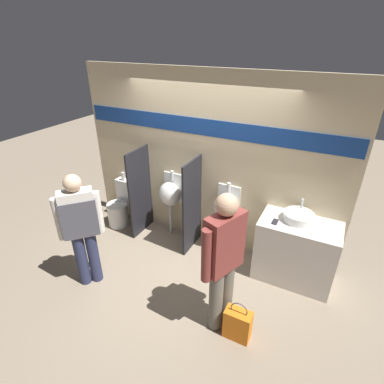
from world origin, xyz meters
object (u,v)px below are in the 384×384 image
(shopping_bag, at_px, (238,324))
(sink_basin, at_px, (299,217))
(toilet, at_px, (120,208))
(person_with_lanyard, at_px, (223,259))
(urinal_near_counter, at_px, (170,194))
(cell_phone, at_px, (275,222))
(person_in_vest, at_px, (81,224))
(urinal_far, at_px, (225,208))

(shopping_bag, bearing_deg, sink_basin, 76.65)
(toilet, height_order, person_with_lanyard, person_with_lanyard)
(person_with_lanyard, bearing_deg, shopping_bag, -88.74)
(urinal_near_counter, relative_size, shopping_bag, 2.17)
(cell_phone, bearing_deg, toilet, 177.54)
(person_in_vest, xyz_separation_m, person_with_lanyard, (1.87, 0.18, 0.02))
(cell_phone, relative_size, toilet, 0.15)
(person_with_lanyard, bearing_deg, cell_phone, 5.70)
(person_in_vest, bearing_deg, urinal_far, -0.51)
(cell_phone, xyz_separation_m, urinal_far, (-0.79, 0.27, -0.15))
(sink_basin, xyz_separation_m, urinal_near_counter, (-2.02, 0.09, -0.20))
(sink_basin, bearing_deg, toilet, -178.86)
(urinal_near_counter, bearing_deg, person_with_lanyard, -42.26)
(urinal_near_counter, distance_m, person_with_lanyard, 1.98)
(shopping_bag, bearing_deg, person_in_vest, -177.66)
(urinal_near_counter, xyz_separation_m, toilet, (-0.97, -0.15, -0.44))
(cell_phone, distance_m, toilet, 2.80)
(toilet, relative_size, shopping_bag, 1.79)
(cell_phone, height_order, person_with_lanyard, person_with_lanyard)
(urinal_far, bearing_deg, cell_phone, -18.90)
(person_in_vest, bearing_deg, urinal_near_counter, 26.79)
(toilet, distance_m, shopping_bag, 2.96)
(urinal_far, relative_size, shopping_bag, 2.17)
(urinal_near_counter, xyz_separation_m, urinal_far, (0.97, 0.00, 0.00))
(urinal_near_counter, bearing_deg, person_in_vest, -105.28)
(cell_phone, xyz_separation_m, shopping_bag, (-0.06, -1.15, -0.71))
(toilet, bearing_deg, urinal_near_counter, 8.98)
(toilet, bearing_deg, sink_basin, 1.14)
(sink_basin, height_order, person_with_lanyard, person_with_lanyard)
(urinal_near_counter, bearing_deg, sink_basin, -2.67)
(toilet, height_order, shopping_bag, toilet)
(sink_basin, distance_m, cell_phone, 0.32)
(cell_phone, distance_m, urinal_far, 0.85)
(person_in_vest, distance_m, person_with_lanyard, 1.88)
(sink_basin, xyz_separation_m, person_with_lanyard, (-0.56, -1.23, 0.00))
(cell_phone, distance_m, person_in_vest, 2.50)
(toilet, bearing_deg, shopping_bag, -25.27)
(cell_phone, distance_m, urinal_near_counter, 1.79)
(sink_basin, distance_m, urinal_near_counter, 2.03)
(toilet, xyz_separation_m, person_in_vest, (0.56, -1.35, 0.63))
(person_in_vest, relative_size, person_with_lanyard, 0.93)
(urinal_far, bearing_deg, urinal_near_counter, 180.00)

